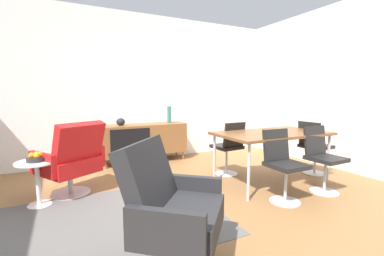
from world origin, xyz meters
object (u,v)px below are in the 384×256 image
Objects in this scene: vase_cobalt at (121,122)px; fruit_bowl at (36,158)px; sideboard at (144,139)px; vase_sculptural_dark at (169,115)px; lounge_chair_red at (72,159)px; side_table_round at (38,178)px; dining_table at (272,135)px; wooden_bowl_on_table at (272,131)px; dining_chair_far_end at (314,145)px; dining_chair_front_right at (322,156)px; dining_chair_front_left at (283,162)px; dining_chair_back_left at (229,146)px; armchair_black_shell at (171,207)px.

fruit_bowl is at bearing -131.62° from vase_cobalt.
sideboard is 4.87× the size of vase_sculptural_dark.
side_table_round is at bearing -155.99° from lounge_chair_red.
lounge_chair_red reaches higher than side_table_round.
dining_table is 8.00× the size of fruit_bowl.
dining_table is 0.15m from wooden_bowl_on_table.
dining_chair_front_right is (-0.54, -0.56, 0.00)m from dining_chair_far_end.
wooden_bowl_on_table is 0.30× the size of dining_chair_front_left.
dining_chair_back_left reaches higher than fruit_bowl.
dining_chair_front_left and dining_chair_far_end have the same top height.
lounge_chair_red is (-2.59, 0.76, -0.23)m from dining_table.
dining_chair_front_right is (1.14, -2.54, -0.41)m from vase_sculptural_dark.
vase_sculptural_dark is at bearing 130.25° from dining_chair_far_end.
dining_chair_back_left is at bearing 110.77° from wooden_bowl_on_table.
dining_chair_front_right is at bearing -65.84° from vase_sculptural_dark.
dining_chair_back_left is at bearing 155.50° from dining_chair_far_end.
dining_chair_far_end is at bearing -8.82° from side_table_round.
fruit_bowl is (-2.61, 1.15, 0.09)m from dining_chair_front_left.
lounge_chair_red is at bearing -145.91° from vase_sculptural_dark.
vase_cobalt is at bearing 129.34° from dining_chair_front_right.
dining_chair_far_end is 0.90× the size of lounge_chair_red.
lounge_chair_red reaches higher than wooden_bowl_on_table.
fruit_bowl reaches higher than side_table_round.
lounge_chair_red is 0.43m from side_table_round.
armchair_black_shell is at bearing -72.69° from lounge_chair_red.
lounge_chair_red is 1.82× the size of side_table_round.
vase_sculptural_dark is 0.38× the size of dining_chair_back_left.
dining_table is 1.69× the size of armchair_black_shell.
wooden_bowl_on_table is at bearing 27.92° from armchair_black_shell.
vase_cobalt is 0.95m from vase_sculptural_dark.
vase_sculptural_dark is 2.81m from dining_chair_front_right.
dining_chair_front_right reaches higher than wooden_bowl_on_table.
vase_sculptural_dark is 0.35× the size of lounge_chair_red.
sideboard is at bearing -0.26° from vase_cobalt.
vase_sculptural_dark is at bearing 32.51° from fruit_bowl.
dining_chair_far_end reaches higher than side_table_round.
lounge_chair_red is at bearing 155.84° from dining_chair_front_right.
dining_chair_back_left is 1.32m from dining_chair_front_right.
lounge_chair_red is at bearing -125.18° from vase_cobalt.
dining_chair_front_left is at bearing -61.44° from vase_cobalt.
dining_chair_far_end is at bearing 24.15° from dining_chair_front_left.
dining_chair_far_end reaches higher than dining_table.
dining_chair_front_right reaches higher than sideboard.
wooden_bowl_on_table is 1.03m from dining_chair_far_end.
wooden_bowl_on_table is 0.27× the size of lounge_chair_red.
armchair_black_shell is (-2.90, -1.11, -0.00)m from dining_chair_far_end.
sideboard is 1.69× the size of armchair_black_shell.
fruit_bowl is (-2.17, -1.38, -0.32)m from vase_sculptural_dark.
wooden_bowl_on_table reaches higher than side_table_round.
vase_sculptural_dark is 2.64m from side_table_round.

